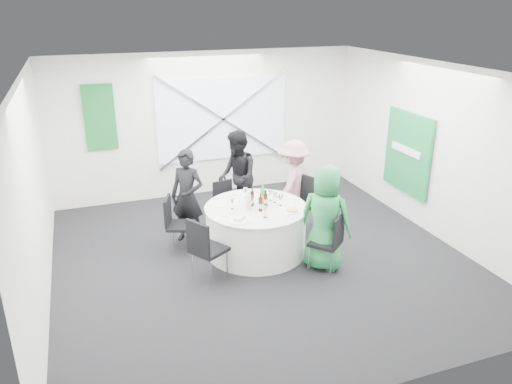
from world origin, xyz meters
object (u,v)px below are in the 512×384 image
object	(u,v)px
chair_front_right	(331,239)
chair_front_left	(204,246)
chair_back_right	(300,200)
chair_back_left	(175,220)
clear_water_bottle	(248,203)
chair_back	(225,202)
green_water_bottle	(263,196)
person_man_back_left	(187,197)
person_woman_green	(325,218)
banquet_table	(256,230)
person_man_back	(237,177)
person_woman_pink	(293,184)

from	to	relation	value
chair_front_right	chair_front_left	bearing A→B (deg)	-51.67
chair_back_right	chair_front_right	size ratio (longest dim) A/B	1.10
chair_back_left	clear_water_bottle	world-z (taller)	clear_water_bottle
chair_back_left	clear_water_bottle	size ratio (longest dim) A/B	2.92
chair_back	green_water_bottle	distance (m)	1.05
person_man_back_left	person_woman_green	world-z (taller)	person_woman_green
banquet_table	person_man_back	bearing A→B (deg)	85.31
clear_water_bottle	chair_back_left	bearing A→B (deg)	151.81
chair_back	chair_front_right	world-z (taller)	chair_front_right
chair_back_left	chair_back_right	bearing A→B (deg)	-68.43
green_water_bottle	chair_front_left	bearing A→B (deg)	-148.08
chair_front_left	person_woman_green	world-z (taller)	person_woman_green
chair_back_right	chair_back	bearing A→B (deg)	-141.40
green_water_bottle	chair_back_right	bearing A→B (deg)	24.23
chair_back_right	clear_water_bottle	size ratio (longest dim) A/B	3.16
banquet_table	chair_back_left	bearing A→B (deg)	158.91
chair_back_left	person_man_back	xyz separation A→B (m)	(1.25, 0.80, 0.29)
banquet_table	clear_water_bottle	size ratio (longest dim) A/B	5.08
chair_front_left	person_woman_green	size ratio (longest dim) A/B	0.60
clear_water_bottle	chair_front_left	bearing A→B (deg)	-148.36
chair_back_left	chair_back_right	distance (m)	2.11
chair_front_right	person_woman_pink	bearing A→B (deg)	-136.07
chair_back_right	person_woman_pink	distance (m)	0.34
chair_front_left	person_man_back	world-z (taller)	person_man_back
chair_back_left	person_man_back	world-z (taller)	person_man_back
chair_back	clear_water_bottle	xyz separation A→B (m)	(0.04, -1.10, 0.40)
person_woman_green	person_man_back	bearing A→B (deg)	-26.81
chair_back_right	green_water_bottle	world-z (taller)	green_water_bottle
chair_back	green_water_bottle	world-z (taller)	green_water_bottle
chair_back	person_woman_pink	xyz separation A→B (m)	(1.12, -0.27, 0.28)
chair_front_right	green_water_bottle	xyz separation A→B (m)	(-0.66, 1.01, 0.36)
person_man_back	green_water_bottle	distance (m)	1.15
green_water_bottle	person_man_back_left	bearing A→B (deg)	147.52
person_woman_pink	person_woman_green	xyz separation A→B (m)	(-0.16, -1.51, 0.02)
banquet_table	chair_back_left	xyz separation A→B (m)	(-1.15, 0.44, 0.14)
chair_back_left	person_man_back_left	bearing A→B (deg)	-19.63
clear_water_bottle	person_man_back	bearing A→B (deg)	79.22
chair_back_right	person_man_back	world-z (taller)	person_man_back
clear_water_bottle	chair_back_right	bearing A→B (deg)	26.61
banquet_table	chair_front_right	distance (m)	1.22
chair_front_right	person_man_back_left	xyz separation A→B (m)	(-1.69, 1.66, 0.25)
chair_back_left	person_woman_green	world-z (taller)	person_woman_green
person_man_back_left	person_woman_green	bearing A→B (deg)	-2.13
banquet_table	person_woman_pink	size ratio (longest dim) A/B	1.03
person_woman_pink	person_woman_green	world-z (taller)	person_woman_green
chair_front_right	person_woman_green	distance (m)	0.30
chair_front_left	chair_back_right	bearing A→B (deg)	-92.76
person_man_back	green_water_bottle	world-z (taller)	person_man_back
banquet_table	chair_front_left	bearing A→B (deg)	-148.45
banquet_table	clear_water_bottle	xyz separation A→B (m)	(-0.15, -0.09, 0.50)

